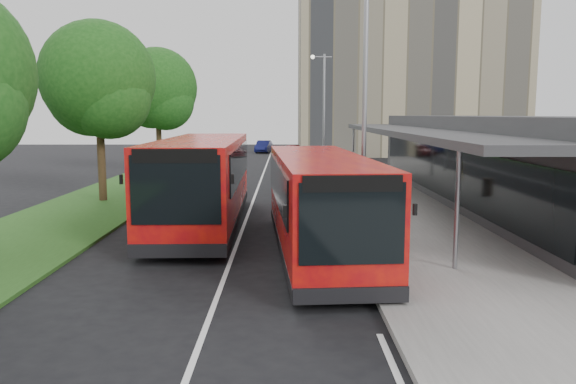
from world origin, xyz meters
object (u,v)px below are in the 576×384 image
at_px(bollard, 339,171).
at_px(litter_bin, 367,187).
at_px(lamp_post_near, 362,95).
at_px(car_far, 264,146).
at_px(bus_main, 320,204).
at_px(tree_far, 158,93).
at_px(tree_mid, 98,86).
at_px(car_near, 292,150).
at_px(lamp_post_far, 323,105).
at_px(bus_second, 203,181).

bearing_deg(bollard, litter_bin, -83.93).
height_order(lamp_post_near, litter_bin, lamp_post_near).
bearing_deg(lamp_post_near, car_far, 96.75).
relative_size(bus_main, bollard, 9.15).
bearing_deg(litter_bin, tree_far, 138.56).
height_order(tree_mid, car_far, tree_mid).
bearing_deg(car_near, tree_mid, -85.09).
xyz_separation_m(tree_far, lamp_post_near, (11.13, -19.05, -0.77)).
distance_m(tree_mid, car_near, 30.62).
height_order(tree_far, bollard, tree_far).
relative_size(lamp_post_far, bus_second, 0.70).
relative_size(car_near, car_far, 0.93).
distance_m(bus_main, litter_bin, 11.23).
distance_m(tree_far, bus_second, 18.90).
bearing_deg(tree_far, car_far, 74.69).
height_order(lamp_post_near, lamp_post_far, same).
bearing_deg(lamp_post_far, tree_mid, -130.68).
bearing_deg(bus_second, tree_far, 106.25).
distance_m(litter_bin, bollard, 6.73).
height_order(lamp_post_far, car_far, lamp_post_far).
bearing_deg(bus_second, litter_bin, 42.17).
bearing_deg(lamp_post_far, bus_second, -106.77).
bearing_deg(tree_mid, bus_main, -45.85).
bearing_deg(bus_main, lamp_post_far, 82.23).
height_order(bus_second, litter_bin, bus_second).
height_order(litter_bin, bollard, bollard).
bearing_deg(car_far, bus_second, -83.45).
bearing_deg(car_far, car_near, -55.27).
bearing_deg(lamp_post_near, car_near, 93.10).
distance_m(lamp_post_near, bus_second, 6.54).
distance_m(lamp_post_far, car_near, 16.51).
bearing_deg(bus_main, tree_far, 109.79).
bearing_deg(tree_mid, car_near, 72.33).
xyz_separation_m(tree_far, car_far, (6.20, 22.63, -4.85)).
height_order(bus_main, bollard, bus_main).
bearing_deg(tree_mid, bus_second, -45.67).
relative_size(tree_mid, lamp_post_near, 1.04).
relative_size(bus_second, car_far, 2.92).
relative_size(tree_far, litter_bin, 9.84).
xyz_separation_m(tree_far, bus_second, (5.52, -17.65, -3.85)).
height_order(bollard, car_far, bollard).
bearing_deg(bus_main, bollard, 78.82).
bearing_deg(bus_main, lamp_post_near, 56.95).
height_order(tree_mid, litter_bin, tree_mid).
xyz_separation_m(lamp_post_near, car_near, (-1.95, 35.88, -4.10)).
relative_size(tree_far, bus_second, 0.75).
bearing_deg(lamp_post_near, bus_second, 166.00).
distance_m(lamp_post_near, lamp_post_far, 20.00).
bearing_deg(tree_far, car_near, 61.38).
height_order(tree_mid, bollard, tree_mid).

